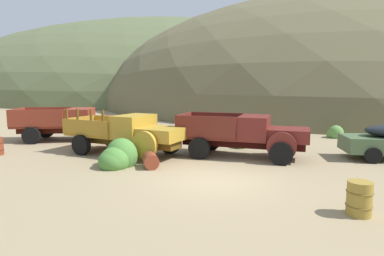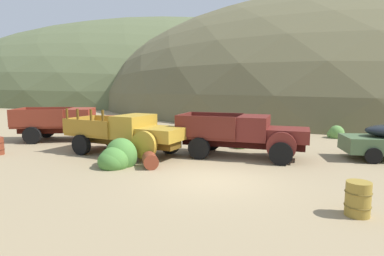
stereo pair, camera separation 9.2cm
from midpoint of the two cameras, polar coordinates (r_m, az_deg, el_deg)
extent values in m
plane|color=#998460|center=(11.29, 3.93, -9.16)|extent=(300.00, 300.00, 0.00)
ellipsoid|color=#56603D|center=(86.69, -5.72, 5.38)|extent=(113.39, 88.57, 37.61)
ellipsoid|color=brown|center=(67.43, 22.13, 4.25)|extent=(79.22, 89.22, 35.67)
cube|color=#42140D|center=(20.44, -20.40, -0.18)|extent=(5.86, 2.92, 0.36)
cube|color=maroon|center=(19.92, -14.47, 1.18)|extent=(2.35, 2.34, 0.55)
cube|color=#B7B2A8|center=(19.80, -12.00, 1.14)|extent=(0.50, 1.21, 0.44)
cylinder|color=maroon|center=(18.94, -15.70, -0.26)|extent=(1.19, 0.57, 1.20)
cylinder|color=maroon|center=(21.06, -14.62, 0.54)|extent=(1.19, 0.57, 1.20)
cube|color=maroon|center=(20.22, -18.98, 1.82)|extent=(1.98, 2.43, 1.05)
cube|color=black|center=(20.06, -17.31, 2.45)|extent=(0.64, 1.70, 0.59)
cube|color=maroon|center=(20.89, -24.67, 0.42)|extent=(3.52, 3.06, 0.12)
cube|color=maroon|center=(19.81, -25.81, 1.57)|extent=(2.82, 1.08, 0.95)
cube|color=maroon|center=(21.87, -23.79, 2.17)|extent=(2.82, 1.08, 0.95)
cube|color=maroon|center=(21.36, -28.34, 1.79)|extent=(0.83, 2.10, 0.95)
cylinder|color=black|center=(21.15, -14.57, -0.19)|extent=(1.00, 0.58, 0.96)
cylinder|color=black|center=(19.97, -26.36, -1.19)|extent=(1.00, 0.58, 0.96)
cylinder|color=black|center=(22.09, -24.23, -0.30)|extent=(1.00, 0.58, 0.96)
cube|color=#593D12|center=(15.54, -11.55, -2.17)|extent=(5.64, 2.19, 0.36)
cube|color=#B28928|center=(14.27, -5.19, -1.05)|extent=(2.10, 2.06, 0.55)
cube|color=#B7B2A8|center=(13.85, -2.34, -1.40)|extent=(0.34, 1.16, 0.44)
cylinder|color=#B28928|center=(13.64, -8.31, -3.02)|extent=(1.21, 0.45, 1.20)
cylinder|color=#B28928|center=(15.30, -3.87, -1.81)|extent=(1.21, 0.45, 1.20)
cube|color=#B28928|center=(15.11, -10.07, 0.30)|extent=(1.70, 2.20, 1.05)
cube|color=black|center=(14.74, -8.30, 0.98)|extent=(0.42, 1.63, 0.59)
cube|color=#A47826|center=(16.49, -15.69, -0.90)|extent=(3.20, 2.63, 0.12)
cube|color=#A47826|center=(15.72, -18.29, 0.11)|extent=(2.76, 0.73, 0.70)
cube|color=#A47826|center=(17.19, -13.41, 0.89)|extent=(2.76, 0.73, 0.70)
cube|color=#A47826|center=(17.39, -18.98, 0.76)|extent=(0.56, 2.01, 0.70)
cube|color=#593D12|center=(16.48, -21.11, 2.41)|extent=(0.10, 0.10, 0.50)
cube|color=#593D12|center=(15.96, -19.44, 2.33)|extent=(0.10, 0.10, 0.50)
cube|color=#593D12|center=(15.36, -17.28, 2.23)|extent=(0.10, 0.10, 0.50)
cube|color=#593D12|center=(14.87, -15.36, 2.14)|extent=(0.10, 0.10, 0.50)
cylinder|color=black|center=(15.39, -3.76, -2.81)|extent=(1.00, 0.49, 0.96)
cylinder|color=black|center=(15.98, -18.86, -2.81)|extent=(1.00, 0.49, 0.96)
cylinder|color=black|center=(17.49, -13.82, -1.76)|extent=(1.00, 0.49, 0.96)
cube|color=black|center=(14.88, 9.04, -2.54)|extent=(5.53, 1.37, 0.36)
cube|color=maroon|center=(14.61, 16.88, -1.15)|extent=(1.85, 1.84, 0.55)
cube|color=#B7B2A8|center=(14.61, 20.04, -1.39)|extent=(0.17, 1.18, 0.44)
cylinder|color=maroon|center=(13.68, 15.71, -3.19)|extent=(1.21, 0.27, 1.20)
cylinder|color=maroon|center=(15.68, 16.12, -1.86)|extent=(1.21, 0.27, 1.20)
cube|color=maroon|center=(14.70, 11.08, 0.07)|extent=(1.41, 2.06, 1.05)
cube|color=black|center=(14.61, 13.32, 0.79)|extent=(0.18, 1.67, 0.59)
cube|color=maroon|center=(15.16, 3.47, -1.35)|extent=(2.91, 2.26, 0.12)
cube|color=maroon|center=(14.11, 2.39, 0.18)|extent=(2.76, 0.31, 0.95)
cube|color=maroon|center=(16.07, 4.46, 1.07)|extent=(2.76, 0.31, 0.95)
cube|color=maroon|center=(15.49, -1.24, 0.85)|extent=(0.25, 2.05, 0.95)
cylinder|color=black|center=(13.68, 15.65, -4.39)|extent=(0.98, 0.35, 0.96)
cylinder|color=black|center=(15.78, 16.10, -2.83)|extent=(0.98, 0.35, 0.96)
cylinder|color=black|center=(14.29, 1.43, -3.60)|extent=(0.98, 0.35, 0.96)
cylinder|color=black|center=(16.31, 3.67, -2.22)|extent=(0.98, 0.35, 0.96)
cylinder|color=black|center=(15.41, 29.56, -4.30)|extent=(0.70, 0.28, 0.68)
cylinder|color=black|center=(17.04, 27.38, -3.11)|extent=(0.70, 0.28, 0.68)
cylinder|color=brown|center=(12.89, -7.22, -5.72)|extent=(0.92, 1.01, 0.59)
cylinder|color=olive|center=(9.22, 27.57, -11.05)|extent=(0.60, 0.60, 0.87)
torus|color=brown|center=(9.17, 27.64, -10.01)|extent=(0.64, 0.64, 0.03)
torus|color=brown|center=(9.28, 27.50, -12.08)|extent=(0.64, 0.64, 0.03)
ellipsoid|color=#4C8438|center=(13.48, -12.24, -4.80)|extent=(1.32, 1.19, 1.45)
ellipsoid|color=#4C8438|center=(13.18, -13.42, -5.58)|extent=(1.20, 1.08, 1.08)
ellipsoid|color=#4C8438|center=(13.14, -13.74, -5.76)|extent=(1.17, 1.05, 0.97)
ellipsoid|color=#5B8E42|center=(22.15, 24.15, -1.18)|extent=(0.69, 0.62, 0.49)
ellipsoid|color=#5B8E42|center=(21.99, 24.14, -1.06)|extent=(0.98, 0.88, 0.73)
ellipsoid|color=#5B8E42|center=(21.87, 24.31, -0.90)|extent=(0.93, 0.84, 1.02)
ellipsoid|color=#5B8E42|center=(16.95, 8.58, -3.01)|extent=(0.71, 0.64, 0.58)
ellipsoid|color=#5B8E42|center=(17.18, 8.93, -2.78)|extent=(0.67, 0.60, 0.69)
camera|label=1|loc=(0.05, -89.84, 0.02)|focal=30.13mm
camera|label=2|loc=(0.05, 90.16, -0.02)|focal=30.13mm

